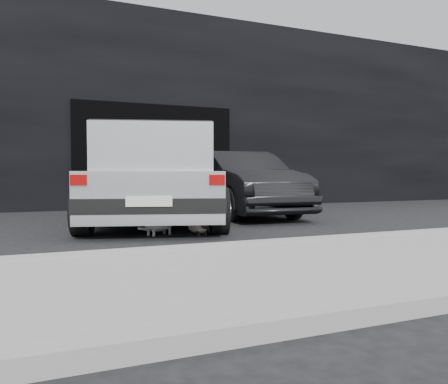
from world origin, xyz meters
name	(u,v)px	position (x,y,z in m)	size (l,w,h in m)	color
ground	(153,228)	(0.00, 0.00, 0.00)	(80.00, 80.00, 0.00)	black
building_facade	(139,118)	(1.00, 6.00, 2.50)	(34.00, 4.00, 5.00)	black
garage_opening	(155,156)	(1.00, 3.99, 1.30)	(4.00, 0.10, 2.60)	black
curb	(294,244)	(1.00, -2.60, 0.06)	(18.00, 0.25, 0.12)	gray
sidewalk	(367,265)	(1.00, -3.80, 0.06)	(18.00, 2.20, 0.11)	gray
silver_hatchback	(157,173)	(0.20, 0.57, 0.88)	(3.10, 4.73, 1.61)	silver
second_car	(240,183)	(2.17, 1.45, 0.67)	(1.41, 4.04, 1.33)	black
cat_siamese	(199,227)	(0.43, -0.99, 0.11)	(0.29, 0.69, 0.24)	beige
cat_white	(161,223)	(-0.08, -0.82, 0.16)	(0.64, 0.42, 0.33)	silver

